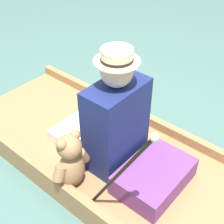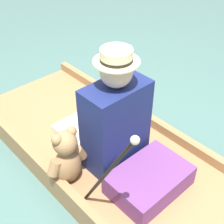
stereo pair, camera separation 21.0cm
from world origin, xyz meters
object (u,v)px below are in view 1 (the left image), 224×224
Objects in this scene: seated_person at (110,121)px; teddy_bear at (71,162)px; wine_glass at (115,106)px; walking_cane at (123,169)px.

seated_person is 2.01× the size of teddy_bear.
wine_glass is at bearing 19.69° from teddy_bear.
teddy_bear is at bearing 87.41° from walking_cane.
seated_person is 0.60m from walking_cane.
walking_cane is (-0.02, -0.45, 0.27)m from teddy_bear.
seated_person reaches higher than teddy_bear.
walking_cane is at bearing -126.49° from seated_person.
seated_person is 1.09× the size of walking_cane.
seated_person reaches higher than wine_glass.
teddy_bear is at bearing -177.37° from seated_person.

